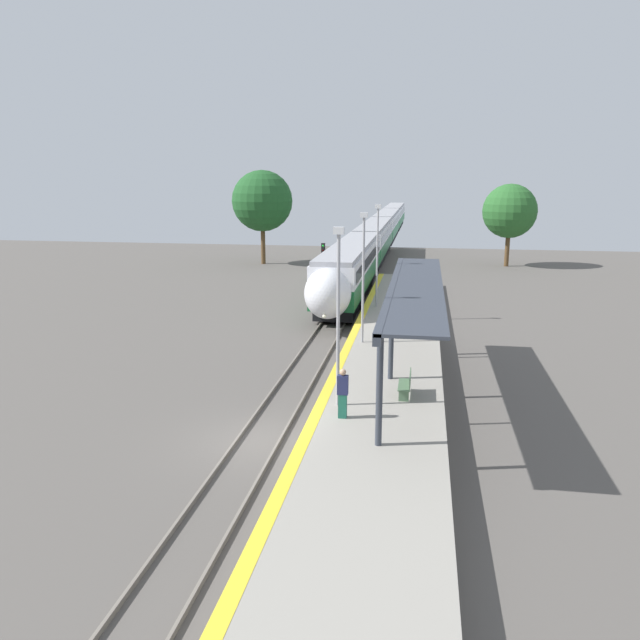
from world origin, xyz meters
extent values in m
plane|color=#56514C|center=(0.00, 0.00, 0.00)|extent=(120.00, 120.00, 0.00)
cube|color=slate|center=(-0.72, 0.00, 0.07)|extent=(0.08, 90.00, 0.15)
cube|color=slate|center=(0.72, 0.00, 0.07)|extent=(0.08, 90.00, 0.15)
cube|color=black|center=(0.00, 26.24, 0.61)|extent=(2.43, 18.70, 0.79)
cube|color=#196633|center=(0.00, 26.24, 1.47)|extent=(2.76, 20.33, 0.92)
cube|color=#196633|center=(0.00, 26.24, 2.09)|extent=(2.77, 20.33, 0.32)
cube|color=silver|center=(0.00, 26.24, 2.95)|extent=(2.76, 20.33, 1.40)
cube|color=black|center=(0.00, 26.24, 2.88)|extent=(2.79, 18.70, 0.77)
cube|color=#9E9EA3|center=(0.00, 26.24, 3.80)|extent=(2.48, 20.33, 0.30)
cylinder|color=black|center=(-0.72, 18.83, 0.46)|extent=(0.12, 0.91, 0.91)
cylinder|color=black|center=(0.72, 18.83, 0.46)|extent=(0.12, 0.91, 0.91)
cylinder|color=black|center=(-0.72, 21.03, 0.46)|extent=(0.12, 0.91, 0.91)
cylinder|color=black|center=(0.72, 21.03, 0.46)|extent=(0.12, 0.91, 0.91)
cylinder|color=black|center=(-0.72, 31.44, 0.46)|extent=(0.12, 0.91, 0.91)
cylinder|color=black|center=(0.72, 31.44, 0.46)|extent=(0.12, 0.91, 0.91)
cylinder|color=black|center=(-0.72, 33.64, 0.46)|extent=(0.12, 0.91, 0.91)
cylinder|color=black|center=(0.72, 33.64, 0.46)|extent=(0.12, 0.91, 0.91)
ellipsoid|color=silver|center=(0.00, 15.03, 2.33)|extent=(2.65, 3.14, 2.90)
ellipsoid|color=black|center=(0.00, 14.64, 2.80)|extent=(1.93, 1.83, 1.48)
sphere|color=#F9F4CC|center=(0.00, 13.85, 1.26)|extent=(0.24, 0.24, 0.24)
cube|color=black|center=(0.00, 47.36, 0.61)|extent=(2.43, 18.70, 0.79)
cube|color=#196633|center=(0.00, 47.36, 1.47)|extent=(2.76, 20.33, 0.92)
cube|color=#196633|center=(0.00, 47.36, 2.09)|extent=(2.77, 20.33, 0.32)
cube|color=silver|center=(0.00, 47.36, 2.95)|extent=(2.76, 20.33, 1.40)
cube|color=black|center=(0.00, 47.36, 2.88)|extent=(2.79, 18.70, 0.77)
cube|color=#9E9EA3|center=(0.00, 47.36, 3.80)|extent=(2.48, 20.33, 0.30)
cylinder|color=black|center=(-0.72, 39.96, 0.46)|extent=(0.12, 0.91, 0.91)
cylinder|color=black|center=(0.72, 39.96, 0.46)|extent=(0.12, 0.91, 0.91)
cylinder|color=black|center=(-0.72, 42.16, 0.46)|extent=(0.12, 0.91, 0.91)
cylinder|color=black|center=(0.72, 42.16, 0.46)|extent=(0.12, 0.91, 0.91)
cylinder|color=black|center=(-0.72, 52.56, 0.46)|extent=(0.12, 0.91, 0.91)
cylinder|color=black|center=(0.72, 52.56, 0.46)|extent=(0.12, 0.91, 0.91)
cylinder|color=black|center=(-0.72, 54.76, 0.46)|extent=(0.12, 0.91, 0.91)
cylinder|color=black|center=(0.72, 54.76, 0.46)|extent=(0.12, 0.91, 0.91)
cube|color=black|center=(0.00, 68.49, 0.61)|extent=(2.43, 18.70, 0.79)
cube|color=#196633|center=(0.00, 68.49, 1.47)|extent=(2.76, 20.33, 0.92)
cube|color=#196633|center=(0.00, 68.49, 2.09)|extent=(2.77, 20.33, 0.32)
cube|color=silver|center=(0.00, 68.49, 2.95)|extent=(2.76, 20.33, 1.40)
cube|color=black|center=(0.00, 68.49, 2.88)|extent=(2.79, 18.70, 0.77)
cube|color=#9E9EA3|center=(0.00, 68.49, 3.80)|extent=(2.48, 20.33, 0.30)
cylinder|color=black|center=(-0.72, 61.09, 0.46)|extent=(0.12, 0.91, 0.91)
cylinder|color=black|center=(0.72, 61.09, 0.46)|extent=(0.12, 0.91, 0.91)
cylinder|color=black|center=(-0.72, 63.29, 0.46)|extent=(0.12, 0.91, 0.91)
cylinder|color=black|center=(0.72, 63.29, 0.46)|extent=(0.12, 0.91, 0.91)
cylinder|color=black|center=(-0.72, 73.69, 0.46)|extent=(0.12, 0.91, 0.91)
cylinder|color=black|center=(0.72, 73.69, 0.46)|extent=(0.12, 0.91, 0.91)
cylinder|color=black|center=(-0.72, 75.89, 0.46)|extent=(0.12, 0.91, 0.91)
cylinder|color=black|center=(0.72, 75.89, 0.46)|extent=(0.12, 0.91, 0.91)
cube|color=black|center=(0.00, 89.61, 0.61)|extent=(2.43, 18.70, 0.79)
cube|color=#196633|center=(0.00, 89.61, 1.47)|extent=(2.76, 20.33, 0.92)
cube|color=#196633|center=(0.00, 89.61, 2.09)|extent=(2.77, 20.33, 0.32)
cube|color=silver|center=(0.00, 89.61, 2.95)|extent=(2.76, 20.33, 1.40)
cube|color=black|center=(0.00, 89.61, 2.88)|extent=(2.79, 18.70, 0.77)
cube|color=#9E9EA3|center=(0.00, 89.61, 3.80)|extent=(2.48, 20.33, 0.30)
cylinder|color=black|center=(-0.72, 82.21, 0.46)|extent=(0.12, 0.91, 0.91)
cylinder|color=black|center=(0.72, 82.21, 0.46)|extent=(0.12, 0.91, 0.91)
cylinder|color=black|center=(-0.72, 84.41, 0.46)|extent=(0.12, 0.91, 0.91)
cylinder|color=black|center=(0.72, 84.41, 0.46)|extent=(0.12, 0.91, 0.91)
cylinder|color=black|center=(-0.72, 94.82, 0.46)|extent=(0.12, 0.91, 0.91)
cylinder|color=black|center=(0.72, 94.82, 0.46)|extent=(0.12, 0.91, 0.91)
cylinder|color=black|center=(-0.72, 97.02, 0.46)|extent=(0.12, 0.91, 0.91)
cylinder|color=black|center=(0.72, 97.02, 0.46)|extent=(0.12, 0.91, 0.91)
cube|color=gray|center=(3.92, 0.00, 0.45)|extent=(4.52, 64.00, 0.89)
cube|color=yellow|center=(1.86, 0.00, 0.90)|extent=(0.40, 64.00, 0.01)
cube|color=#4C6B4C|center=(4.74, 2.21, 1.10)|extent=(0.36, 0.06, 0.42)
cube|color=#4C6B4C|center=(4.74, 3.29, 1.10)|extent=(0.36, 0.06, 0.42)
cube|color=#4C6B4C|center=(4.74, 2.75, 1.33)|extent=(0.44, 1.44, 0.03)
cube|color=#4C6B4C|center=(4.94, 2.75, 1.56)|extent=(0.04, 1.44, 0.44)
cube|color=#1E604C|center=(2.79, 0.31, 1.31)|extent=(0.28, 0.20, 0.83)
cube|color=navy|center=(2.79, 0.31, 2.04)|extent=(0.36, 0.22, 0.65)
sphere|color=tan|center=(2.79, 0.31, 2.48)|extent=(0.22, 0.22, 0.22)
cylinder|color=#59595E|center=(-2.05, 26.06, 1.63)|extent=(0.14, 0.14, 3.27)
cube|color=black|center=(-2.05, 26.06, 3.62)|extent=(0.28, 0.20, 0.70)
sphere|color=#1ED833|center=(-2.05, 25.95, 3.79)|extent=(0.14, 0.14, 0.14)
sphere|color=#330A0A|center=(-2.05, 25.95, 3.45)|extent=(0.14, 0.14, 0.14)
cylinder|color=#9E9EA3|center=(2.46, 1.47, 3.89)|extent=(0.12, 0.12, 5.99)
cube|color=silver|center=(2.46, 1.47, 7.00)|extent=(0.36, 0.20, 0.24)
cylinder|color=#9E9EA3|center=(2.46, 10.11, 3.89)|extent=(0.12, 0.12, 5.99)
cube|color=silver|center=(2.46, 10.11, 7.00)|extent=(0.36, 0.20, 0.24)
cylinder|color=#9E9EA3|center=(2.46, 18.74, 3.89)|extent=(0.12, 0.12, 5.99)
cube|color=silver|center=(2.46, 18.74, 7.00)|extent=(0.36, 0.20, 0.24)
cylinder|color=#333842|center=(4.13, -1.66, 2.66)|extent=(0.20, 0.20, 3.54)
cylinder|color=#333842|center=(4.13, 4.73, 2.66)|extent=(0.20, 0.20, 3.54)
cylinder|color=#333842|center=(4.13, 11.11, 2.66)|extent=(0.20, 0.20, 3.54)
cube|color=#333842|center=(4.13, 4.73, 4.53)|extent=(0.24, 15.77, 0.36)
cube|color=#333842|center=(5.03, 4.73, 4.65)|extent=(2.00, 15.77, 0.10)
cylinder|color=brown|center=(-10.94, 42.61, 1.95)|extent=(0.44, 0.44, 3.91)
sphere|color=#1E5123|center=(-10.94, 42.61, 6.34)|extent=(6.08, 6.08, 6.08)
cylinder|color=brown|center=(13.39, 44.89, 1.66)|extent=(0.44, 0.44, 3.32)
sphere|color=#286028|center=(13.39, 44.89, 5.43)|extent=(5.26, 5.26, 5.26)
camera|label=1|loc=(5.27, -19.08, 8.76)|focal=35.00mm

